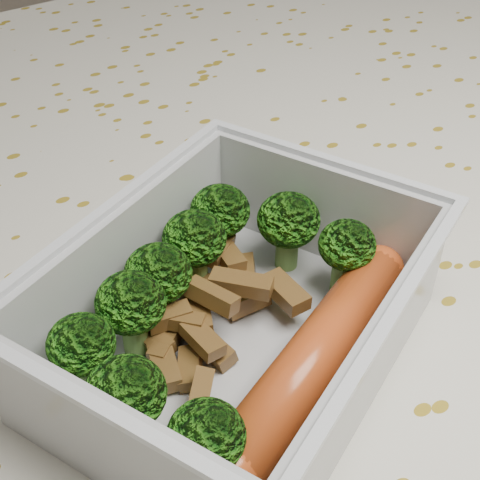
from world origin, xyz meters
TOP-DOWN VIEW (x-y plane):
  - dining_table at (0.00, 0.00)m, footprint 1.40×0.90m
  - tablecloth at (0.00, 0.00)m, footprint 1.46×0.96m
  - lunch_container at (-0.04, -0.04)m, footprint 0.23×0.21m
  - broccoli_florets at (-0.05, -0.02)m, footprint 0.17×0.15m
  - meat_pile at (-0.04, -0.02)m, footprint 0.09×0.10m
  - sausage at (-0.02, -0.08)m, footprint 0.16×0.08m

SIDE VIEW (x-z plane):
  - dining_table at x=0.00m, z-range 0.29..1.04m
  - tablecloth at x=0.00m, z-range 0.62..0.81m
  - meat_pile at x=-0.04m, z-range 0.76..0.79m
  - sausage at x=-0.02m, z-range 0.76..0.79m
  - lunch_container at x=-0.04m, z-range 0.75..0.81m
  - broccoli_florets at x=-0.05m, z-range 0.77..0.81m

